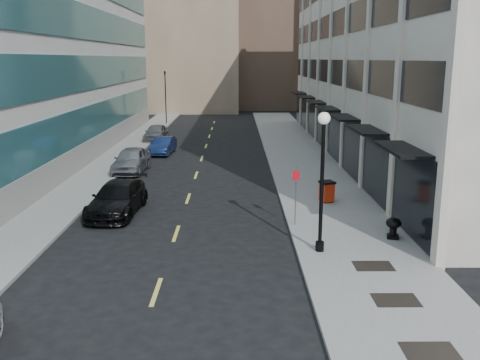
{
  "coord_description": "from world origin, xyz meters",
  "views": [
    {
      "loc": [
        2.63,
        -14.32,
        7.48
      ],
      "look_at": [
        2.81,
        9.68,
        2.02
      ],
      "focal_mm": 40.0,
      "sensor_mm": 36.0,
      "label": 1
    }
  ],
  "objects_px": {
    "car_grey_sedan": "(156,133)",
    "urn_planter": "(393,226)",
    "car_silver_sedan": "(131,160)",
    "traffic_signal": "(165,74)",
    "car_blue_sedan": "(163,146)",
    "trash_bin": "(327,191)",
    "sign_post": "(296,188)",
    "lamppost": "(322,169)",
    "car_black_pickup": "(117,199)"
  },
  "relations": [
    {
      "from": "car_blue_sedan",
      "to": "trash_bin",
      "type": "xyz_separation_m",
      "value": [
        10.58,
        -15.3,
        0.06
      ]
    },
    {
      "from": "car_silver_sedan",
      "to": "urn_planter",
      "type": "relative_size",
      "value": 5.57
    },
    {
      "from": "traffic_signal",
      "to": "car_black_pickup",
      "type": "height_order",
      "value": "traffic_signal"
    },
    {
      "from": "car_grey_sedan",
      "to": "urn_planter",
      "type": "bearing_deg",
      "value": -60.27
    },
    {
      "from": "lamppost",
      "to": "sign_post",
      "type": "bearing_deg",
      "value": 99.83
    },
    {
      "from": "trash_bin",
      "to": "lamppost",
      "type": "relative_size",
      "value": 0.2
    },
    {
      "from": "traffic_signal",
      "to": "car_blue_sedan",
      "type": "distance_m",
      "value": 20.75
    },
    {
      "from": "traffic_signal",
      "to": "car_grey_sedan",
      "type": "bearing_deg",
      "value": -86.92
    },
    {
      "from": "trash_bin",
      "to": "sign_post",
      "type": "xyz_separation_m",
      "value": [
        -2.08,
        -3.9,
        1.09
      ]
    },
    {
      "from": "car_silver_sedan",
      "to": "car_grey_sedan",
      "type": "xyz_separation_m",
      "value": [
        -0.39,
        14.0,
        -0.07
      ]
    },
    {
      "from": "car_black_pickup",
      "to": "car_grey_sedan",
      "type": "xyz_separation_m",
      "value": [
        -1.6,
        23.91,
        0.0
      ]
    },
    {
      "from": "sign_post",
      "to": "trash_bin",
      "type": "bearing_deg",
      "value": 75.58
    },
    {
      "from": "car_grey_sedan",
      "to": "trash_bin",
      "type": "bearing_deg",
      "value": -58.06
    },
    {
      "from": "trash_bin",
      "to": "car_silver_sedan",
      "type": "bearing_deg",
      "value": 124.19
    },
    {
      "from": "car_grey_sedan",
      "to": "sign_post",
      "type": "xyz_separation_m",
      "value": [
        10.1,
        -26.2,
        1.07
      ]
    },
    {
      "from": "traffic_signal",
      "to": "sign_post",
      "type": "distance_m",
      "value": 40.84
    },
    {
      "from": "traffic_signal",
      "to": "car_silver_sedan",
      "type": "xyz_separation_m",
      "value": [
        1.09,
        -27.0,
        -4.88
      ]
    },
    {
      "from": "car_silver_sedan",
      "to": "car_blue_sedan",
      "type": "bearing_deg",
      "value": 82.97
    },
    {
      "from": "traffic_signal",
      "to": "car_grey_sedan",
      "type": "distance_m",
      "value": 13.93
    },
    {
      "from": "car_blue_sedan",
      "to": "urn_planter",
      "type": "xyz_separation_m",
      "value": [
        12.38,
        -21.13,
        -0.0
      ]
    },
    {
      "from": "car_black_pickup",
      "to": "lamppost",
      "type": "height_order",
      "value": "lamppost"
    },
    {
      "from": "car_black_pickup",
      "to": "urn_planter",
      "type": "xyz_separation_m",
      "value": [
        12.38,
        -4.22,
        -0.08
      ]
    },
    {
      "from": "traffic_signal",
      "to": "car_silver_sedan",
      "type": "height_order",
      "value": "traffic_signal"
    },
    {
      "from": "sign_post",
      "to": "urn_planter",
      "type": "height_order",
      "value": "sign_post"
    },
    {
      "from": "sign_post",
      "to": "lamppost",
      "type": "bearing_deg",
      "value": -66.59
    },
    {
      "from": "car_blue_sedan",
      "to": "car_grey_sedan",
      "type": "distance_m",
      "value": 7.18
    },
    {
      "from": "traffic_signal",
      "to": "urn_planter",
      "type": "xyz_separation_m",
      "value": [
        14.68,
        -41.13,
        -5.03
      ]
    },
    {
      "from": "trash_bin",
      "to": "lamppost",
      "type": "height_order",
      "value": "lamppost"
    },
    {
      "from": "traffic_signal",
      "to": "car_silver_sedan",
      "type": "bearing_deg",
      "value": -87.69
    },
    {
      "from": "car_black_pickup",
      "to": "lamppost",
      "type": "relative_size",
      "value": 0.96
    },
    {
      "from": "urn_planter",
      "to": "traffic_signal",
      "type": "bearing_deg",
      "value": 109.65
    },
    {
      "from": "car_silver_sedan",
      "to": "traffic_signal",
      "type": "bearing_deg",
      "value": 95.09
    },
    {
      "from": "trash_bin",
      "to": "traffic_signal",
      "type": "bearing_deg",
      "value": 89.37
    },
    {
      "from": "car_blue_sedan",
      "to": "trash_bin",
      "type": "distance_m",
      "value": 18.6
    },
    {
      "from": "lamppost",
      "to": "sign_post",
      "type": "distance_m",
      "value": 3.8
    },
    {
      "from": "car_black_pickup",
      "to": "trash_bin",
      "type": "bearing_deg",
      "value": 12.34
    },
    {
      "from": "car_black_pickup",
      "to": "trash_bin",
      "type": "relative_size",
      "value": 4.77
    },
    {
      "from": "lamppost",
      "to": "trash_bin",
      "type": "bearing_deg",
      "value": 78.52
    },
    {
      "from": "car_grey_sedan",
      "to": "traffic_signal",
      "type": "bearing_deg",
      "value": 96.38
    },
    {
      "from": "car_grey_sedan",
      "to": "urn_planter",
      "type": "distance_m",
      "value": 31.41
    },
    {
      "from": "trash_bin",
      "to": "car_blue_sedan",
      "type": "bearing_deg",
      "value": 103.99
    },
    {
      "from": "traffic_signal",
      "to": "car_black_pickup",
      "type": "xyz_separation_m",
      "value": [
        2.3,
        -36.91,
        -4.95
      ]
    },
    {
      "from": "sign_post",
      "to": "urn_planter",
      "type": "xyz_separation_m",
      "value": [
        3.88,
        -1.93,
        -1.15
      ]
    },
    {
      "from": "car_blue_sedan",
      "to": "car_grey_sedan",
      "type": "bearing_deg",
      "value": 107.3
    },
    {
      "from": "car_black_pickup",
      "to": "urn_planter",
      "type": "relative_size",
      "value": 6.01
    },
    {
      "from": "car_grey_sedan",
      "to": "sign_post",
      "type": "relative_size",
      "value": 1.7
    },
    {
      "from": "sign_post",
      "to": "car_grey_sedan",
      "type": "bearing_deg",
      "value": 124.67
    },
    {
      "from": "car_blue_sedan",
      "to": "trash_bin",
      "type": "relative_size",
      "value": 3.75
    },
    {
      "from": "traffic_signal",
      "to": "trash_bin",
      "type": "relative_size",
      "value": 6.27
    },
    {
      "from": "lamppost",
      "to": "urn_planter",
      "type": "height_order",
      "value": "lamppost"
    }
  ]
}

